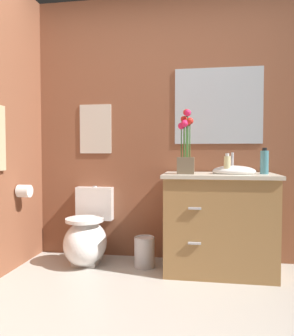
% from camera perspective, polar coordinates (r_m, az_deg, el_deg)
% --- Properties ---
extents(wall_back, '(4.05, 0.05, 2.50)m').
position_cam_1_polar(wall_back, '(3.21, 7.49, 6.77)').
color(wall_back, brown).
rests_on(wall_back, ground_plane).
extents(toilet, '(0.38, 0.59, 0.69)m').
position_cam_1_polar(toilet, '(3.17, -10.19, -11.52)').
color(toilet, white).
rests_on(toilet, ground_plane).
extents(vanity_cabinet, '(0.94, 0.56, 1.02)m').
position_cam_1_polar(vanity_cabinet, '(2.94, 12.24, -8.91)').
color(vanity_cabinet, '#9E7242').
rests_on(vanity_cabinet, ground_plane).
extents(flower_vase, '(0.14, 0.14, 0.54)m').
position_cam_1_polar(flower_vase, '(2.80, 6.65, 3.11)').
color(flower_vase, brown).
rests_on(flower_vase, vanity_cabinet).
extents(soap_bottle, '(0.06, 0.06, 0.17)m').
position_cam_1_polar(soap_bottle, '(2.81, 13.54, 0.54)').
color(soap_bottle, beige).
rests_on(soap_bottle, vanity_cabinet).
extents(lotion_bottle, '(0.07, 0.07, 0.22)m').
position_cam_1_polar(lotion_bottle, '(2.92, 19.43, 0.99)').
color(lotion_bottle, teal).
rests_on(lotion_bottle, vanity_cabinet).
extents(trash_bin, '(0.18, 0.18, 0.27)m').
position_cam_1_polar(trash_bin, '(3.05, -0.44, -14.13)').
color(trash_bin, '#B7B7BC').
rests_on(trash_bin, ground_plane).
extents(wall_poster, '(0.32, 0.01, 0.48)m').
position_cam_1_polar(wall_poster, '(3.34, -8.80, 6.60)').
color(wall_poster, beige).
extents(wall_mirror, '(0.80, 0.01, 0.70)m').
position_cam_1_polar(wall_mirror, '(3.20, 12.08, 10.34)').
color(wall_mirror, '#B2BCC6').
extents(toilet_paper_roll, '(0.11, 0.11, 0.11)m').
position_cam_1_polar(toilet_paper_roll, '(3.13, -20.23, -3.71)').
color(toilet_paper_roll, white).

